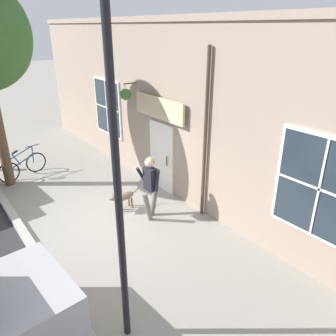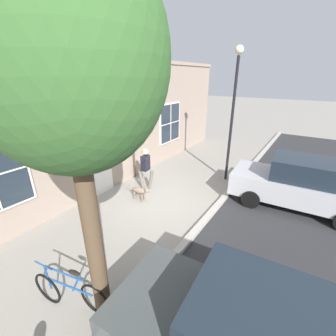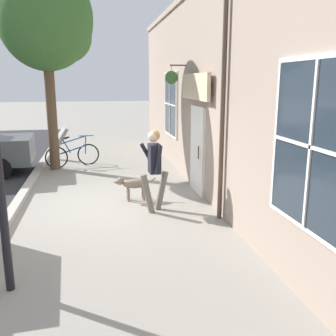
# 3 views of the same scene
# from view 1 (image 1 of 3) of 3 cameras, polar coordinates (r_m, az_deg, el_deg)

# --- Properties ---
(ground_plane) EXTENTS (90.00, 90.00, 0.00)m
(ground_plane) POSITION_cam_1_polar(r_m,az_deg,el_deg) (8.89, -10.26, -8.62)
(ground_plane) COLOR gray
(storefront_facade) EXTENTS (0.95, 18.00, 4.93)m
(storefront_facade) POSITION_cam_1_polar(r_m,az_deg,el_deg) (9.10, 1.85, 9.48)
(storefront_facade) COLOR gray
(storefront_facade) RESTS_ON ground_plane
(pedestrian_walking) EXTENTS (0.63, 0.55, 1.72)m
(pedestrian_walking) POSITION_cam_1_polar(r_m,az_deg,el_deg) (8.30, -3.11, -2.50)
(pedestrian_walking) COLOR #6B665B
(pedestrian_walking) RESTS_ON ground_plane
(dog_on_leash) EXTENTS (0.99, 0.27, 0.59)m
(dog_on_leash) POSITION_cam_1_polar(r_m,az_deg,el_deg) (9.04, -7.88, -5.04)
(dog_on_leash) COLOR #7F6B5B
(dog_on_leash) RESTS_ON ground_plane
(leaning_bicycle) EXTENTS (1.68, 0.49, 1.01)m
(leaning_bicycle) POSITION_cam_1_polar(r_m,az_deg,el_deg) (11.95, -23.96, 0.33)
(leaning_bicycle) COLOR black
(leaning_bicycle) RESTS_ON ground_plane
(street_lamp) EXTENTS (0.32, 0.32, 5.28)m
(street_lamp) POSITION_cam_1_polar(r_m,az_deg,el_deg) (4.16, -9.38, 5.55)
(street_lamp) COLOR black
(street_lamp) RESTS_ON ground_plane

